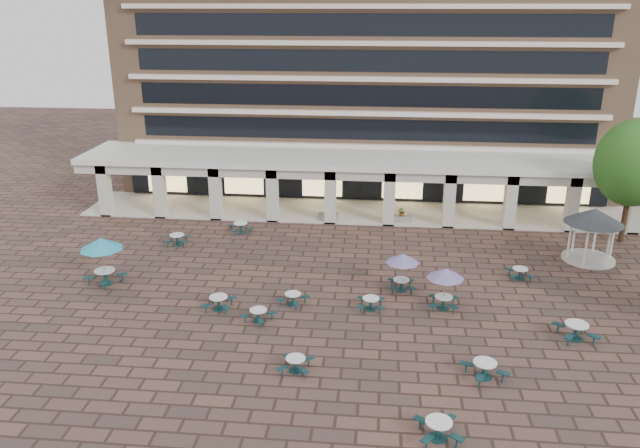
# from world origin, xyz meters

# --- Properties ---
(ground) EXTENTS (120.00, 120.00, 0.00)m
(ground) POSITION_xyz_m (0.00, 0.00, 0.00)
(ground) COLOR brown
(ground) RESTS_ON ground
(apartment_building) EXTENTS (40.00, 15.50, 25.20)m
(apartment_building) POSITION_xyz_m (0.00, 25.47, 12.60)
(apartment_building) COLOR #A77F5E
(apartment_building) RESTS_ON ground
(retail_arcade) EXTENTS (42.00, 6.60, 4.40)m
(retail_arcade) POSITION_xyz_m (0.00, 14.80, 3.00)
(retail_arcade) COLOR white
(retail_arcade) RESTS_ON ground
(picnic_table_0) EXTENTS (1.81, 1.81, 0.66)m
(picnic_table_0) POSITION_xyz_m (-4.46, -2.83, 0.39)
(picnic_table_0) COLOR #123437
(picnic_table_0) RESTS_ON ground
(picnic_table_1) EXTENTS (1.57, 1.57, 0.65)m
(picnic_table_1) POSITION_xyz_m (-1.98, -7.10, 0.39)
(picnic_table_1) COLOR #123437
(picnic_table_1) RESTS_ON ground
(picnic_table_2) EXTENTS (1.87, 1.87, 0.76)m
(picnic_table_2) POSITION_xyz_m (3.86, -11.00, 0.45)
(picnic_table_2) COLOR #123437
(picnic_table_2) RESTS_ON ground
(picnic_table_3) EXTENTS (2.09, 2.09, 0.76)m
(picnic_table_3) POSITION_xyz_m (6.14, -6.78, 0.46)
(picnic_table_3) COLOR #123437
(picnic_table_3) RESTS_ON ground
(picnic_table_4) EXTENTS (2.41, 2.41, 2.78)m
(picnic_table_4) POSITION_xyz_m (-14.00, 0.65, 2.36)
(picnic_table_4) COLOR #123437
(picnic_table_4) RESTS_ON ground
(picnic_table_5) EXTENTS (1.76, 1.76, 0.64)m
(picnic_table_5) POSITION_xyz_m (-2.99, -0.82, 0.38)
(picnic_table_5) COLOR #123437
(picnic_table_5) RESTS_ON ground
(picnic_table_6) EXTENTS (1.91, 1.91, 2.20)m
(picnic_table_6) POSITION_xyz_m (2.79, 1.45, 1.87)
(picnic_table_6) COLOR #123437
(picnic_table_6) RESTS_ON ground
(picnic_table_7) EXTENTS (2.03, 2.03, 0.82)m
(picnic_table_7) POSITION_xyz_m (10.96, -3.06, 0.49)
(picnic_table_7) COLOR #123437
(picnic_table_7) RESTS_ON ground
(picnic_table_8) EXTENTS (1.73, 1.73, 0.72)m
(picnic_table_8) POSITION_xyz_m (-11.83, 6.96, 0.43)
(picnic_table_8) COLOR #123437
(picnic_table_8) RESTS_ON ground
(picnic_table_9) EXTENTS (1.70, 1.70, 0.73)m
(picnic_table_9) POSITION_xyz_m (-6.79, -1.74, 0.43)
(picnic_table_9) COLOR #123437
(picnic_table_9) RESTS_ON ground
(picnic_table_10) EXTENTS (1.49, 1.49, 0.66)m
(picnic_table_10) POSITION_xyz_m (1.15, -0.97, 0.40)
(picnic_table_10) COLOR #123437
(picnic_table_10) RESTS_ON ground
(picnic_table_11) EXTENTS (1.97, 1.97, 2.27)m
(picnic_table_11) POSITION_xyz_m (4.94, -0.50, 1.93)
(picnic_table_11) COLOR #123437
(picnic_table_11) RESTS_ON ground
(picnic_table_12) EXTENTS (1.99, 1.99, 0.73)m
(picnic_table_12) POSITION_xyz_m (-8.15, 9.65, 0.43)
(picnic_table_12) COLOR #123437
(picnic_table_12) RESTS_ON ground
(picnic_table_13) EXTENTS (1.53, 1.53, 0.66)m
(picnic_table_13) POSITION_xyz_m (9.69, 3.71, 0.40)
(picnic_table_13) COLOR #123437
(picnic_table_13) RESTS_ON ground
(gazebo) EXTENTS (3.58, 3.58, 3.33)m
(gazebo) POSITION_xyz_m (14.52, 7.02, 2.51)
(gazebo) COLOR beige
(gazebo) RESTS_ON ground
(tree_east_c) EXTENTS (4.94, 4.94, 8.23)m
(tree_east_c) POSITION_xyz_m (17.70, 10.60, 5.38)
(tree_east_c) COLOR #412C1A
(tree_east_c) RESTS_ON ground
(planter_left) EXTENTS (1.50, 0.79, 1.28)m
(planter_left) POSITION_xyz_m (-2.29, 12.90, 0.52)
(planter_left) COLOR gray
(planter_left) RESTS_ON ground
(planter_right) EXTENTS (1.50, 0.60, 1.19)m
(planter_right) POSITION_xyz_m (3.09, 12.90, 0.45)
(planter_right) COLOR gray
(planter_right) RESTS_ON ground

